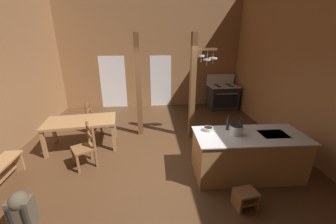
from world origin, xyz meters
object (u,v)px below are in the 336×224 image
stove_range (222,97)px  dining_table (81,123)px  kitchen_island (247,155)px  backpack (21,208)px  bottle_short_on_counter (240,124)px  ladderback_chair_near_window (94,117)px  mixing_bowl_on_counter (208,129)px  step_stool (245,197)px  ladderback_chair_by_post (86,147)px  bottle_tall_on_counter (228,124)px  stockpot_on_counter (236,130)px

stove_range → dining_table: size_ratio=0.73×
kitchen_island → backpack: 3.98m
dining_table → backpack: bearing=-94.3°
backpack → bottle_short_on_counter: (3.78, 1.18, 0.69)m
ladderback_chair_near_window → mixing_bowl_on_counter: mixing_bowl_on_counter is taller
bottle_short_on_counter → backpack: bearing=-162.7°
stove_range → bottle_short_on_counter: stove_range is taller
step_stool → mixing_bowl_on_counter: size_ratio=1.95×
step_stool → ladderback_chair_by_post: size_ratio=0.42×
ladderback_chair_near_window → bottle_tall_on_counter: bottle_tall_on_counter is taller
ladderback_chair_near_window → mixing_bowl_on_counter: size_ratio=4.65×
stove_range → step_stool: bearing=-105.1°
stove_range → backpack: 7.06m
ladderback_chair_near_window → bottle_tall_on_counter: 3.99m
ladderback_chair_by_post → mixing_bowl_on_counter: mixing_bowl_on_counter is taller
ladderback_chair_near_window → bottle_tall_on_counter: size_ratio=2.80×
stockpot_on_counter → bottle_short_on_counter: bottle_short_on_counter is taller
bottle_tall_on_counter → kitchen_island: bearing=-36.2°
step_stool → bottle_short_on_counter: (0.31, 1.13, 0.83)m
stove_range → ladderback_chair_near_window: stove_range is taller
ladderback_chair_by_post → backpack: bearing=-108.4°
backpack → ladderback_chair_by_post: bearing=71.6°
bottle_short_on_counter → kitchen_island: bearing=-70.1°
backpack → stove_range: bearing=46.7°
stockpot_on_counter → bottle_tall_on_counter: 0.26m
ladderback_chair_by_post → backpack: ladderback_chair_by_post is taller
mixing_bowl_on_counter → bottle_short_on_counter: 0.68m
step_stool → stockpot_on_counter: bearing=82.7°
kitchen_island → ladderback_chair_near_window: (-3.64, 2.47, 0.00)m
ladderback_chair_near_window → stockpot_on_counter: (3.35, -2.44, 0.55)m
kitchen_island → bottle_short_on_counter: bottle_short_on_counter is taller
dining_table → stockpot_on_counter: bearing=-23.3°
bottle_tall_on_counter → dining_table: bearing=159.8°
dining_table → mixing_bowl_on_counter: size_ratio=8.81×
kitchen_island → dining_table: bearing=158.0°
ladderback_chair_near_window → bottle_short_on_counter: 4.21m
dining_table → stockpot_on_counter: stockpot_on_counter is taller
stove_range → bottle_tall_on_counter: bearing=-108.6°
dining_table → stockpot_on_counter: (3.41, -1.46, 0.35)m
stockpot_on_counter → bottle_short_on_counter: 0.31m
step_stool → bottle_tall_on_counter: bearing=88.2°
ladderback_chair_near_window → mixing_bowl_on_counter: bearing=-37.7°
ladderback_chair_by_post → kitchen_island: bearing=-10.5°
ladderback_chair_by_post → ladderback_chair_near_window: bearing=98.6°
backpack → ladderback_chair_near_window: bearing=86.1°
kitchen_island → ladderback_chair_near_window: size_ratio=2.30×
step_stool → bottle_short_on_counter: size_ratio=1.49×
backpack → bottle_tall_on_counter: bottle_tall_on_counter is taller
bottle_tall_on_counter → ladderback_chair_near_window: bearing=146.1°
kitchen_island → ladderback_chair_near_window: 4.40m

